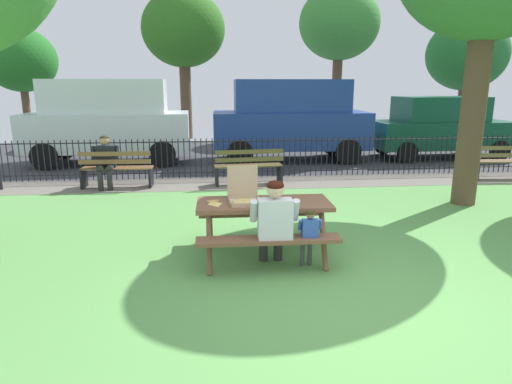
{
  "coord_description": "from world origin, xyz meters",
  "views": [
    {
      "loc": [
        -1.42,
        -4.39,
        2.31
      ],
      "look_at": [
        -0.77,
        2.0,
        0.75
      ],
      "focal_mm": 31.02,
      "sensor_mm": 36.0,
      "label": 1
    }
  ],
  "objects_px": {
    "pizza_box_open": "(244,196)",
    "parked_car_left": "(290,118)",
    "park_bench_left": "(117,170)",
    "far_tree_center": "(339,24)",
    "picnic_table_foreground": "(264,214)",
    "person_on_park_bench": "(105,159)",
    "park_bench_right": "(505,162)",
    "child_at_table": "(309,233)",
    "pizza_slice_on_table": "(215,203)",
    "parked_car_center": "(440,126)",
    "adult_at_table": "(274,221)",
    "parked_car_far_left": "(108,119)",
    "far_tree_midright": "(467,55)",
    "park_bench_center": "(249,167)",
    "far_tree_midleft": "(183,30)",
    "far_tree_left": "(21,60)"
  },
  "relations": [
    {
      "from": "picnic_table_foreground",
      "to": "parked_car_left",
      "type": "xyz_separation_m",
      "value": [
        1.75,
        7.85,
        0.71
      ]
    },
    {
      "from": "far_tree_center",
      "to": "park_bench_left",
      "type": "bearing_deg",
      "value": -129.32
    },
    {
      "from": "picnic_table_foreground",
      "to": "park_bench_right",
      "type": "bearing_deg",
      "value": 34.19
    },
    {
      "from": "park_bench_center",
      "to": "parked_car_center",
      "type": "xyz_separation_m",
      "value": [
        6.45,
        3.35,
        0.59
      ]
    },
    {
      "from": "parked_car_center",
      "to": "far_tree_midright",
      "type": "bearing_deg",
      "value": 55.45
    },
    {
      "from": "park_bench_center",
      "to": "person_on_park_bench",
      "type": "relative_size",
      "value": 1.37
    },
    {
      "from": "picnic_table_foreground",
      "to": "park_bench_right",
      "type": "xyz_separation_m",
      "value": [
        6.61,
        4.49,
        -0.18
      ]
    },
    {
      "from": "pizza_slice_on_table",
      "to": "parked_car_far_left",
      "type": "height_order",
      "value": "parked_car_far_left"
    },
    {
      "from": "parked_car_left",
      "to": "far_tree_midleft",
      "type": "xyz_separation_m",
      "value": [
        -3.49,
        6.14,
        3.21
      ]
    },
    {
      "from": "park_bench_left",
      "to": "person_on_park_bench",
      "type": "height_order",
      "value": "person_on_park_bench"
    },
    {
      "from": "park_bench_left",
      "to": "far_tree_center",
      "type": "distance_m",
      "value": 13.04
    },
    {
      "from": "picnic_table_foreground",
      "to": "pizza_box_open",
      "type": "height_order",
      "value": "pizza_box_open"
    },
    {
      "from": "pizza_box_open",
      "to": "parked_car_left",
      "type": "xyz_separation_m",
      "value": [
        2.01,
        7.83,
        0.45
      ]
    },
    {
      "from": "park_bench_center",
      "to": "parked_car_center",
      "type": "relative_size",
      "value": 0.37
    },
    {
      "from": "picnic_table_foreground",
      "to": "park_bench_center",
      "type": "bearing_deg",
      "value": 87.75
    },
    {
      "from": "parked_car_center",
      "to": "far_tree_midleft",
      "type": "relative_size",
      "value": 0.72
    },
    {
      "from": "pizza_slice_on_table",
      "to": "park_bench_left",
      "type": "distance_m",
      "value": 5.03
    },
    {
      "from": "picnic_table_foreground",
      "to": "parked_car_far_left",
      "type": "distance_m",
      "value": 8.71
    },
    {
      "from": "parked_car_left",
      "to": "far_tree_left",
      "type": "distance_m",
      "value": 12.01
    },
    {
      "from": "park_bench_right",
      "to": "picnic_table_foreground",
      "type": "bearing_deg",
      "value": -145.81
    },
    {
      "from": "far_tree_center",
      "to": "far_tree_left",
      "type": "bearing_deg",
      "value": 180.0
    },
    {
      "from": "pizza_slice_on_table",
      "to": "park_bench_center",
      "type": "relative_size",
      "value": 0.17
    },
    {
      "from": "pizza_box_open",
      "to": "park_bench_right",
      "type": "xyz_separation_m",
      "value": [
        6.87,
        4.47,
        -0.44
      ]
    },
    {
      "from": "adult_at_table",
      "to": "park_bench_left",
      "type": "xyz_separation_m",
      "value": [
        -2.93,
        4.99,
        -0.24
      ]
    },
    {
      "from": "park_bench_right",
      "to": "far_tree_midleft",
      "type": "xyz_separation_m",
      "value": [
        -8.35,
        9.49,
        4.1
      ]
    },
    {
      "from": "child_at_table",
      "to": "parked_car_center",
      "type": "xyz_separation_m",
      "value": [
        6.11,
        8.39,
        0.51
      ]
    },
    {
      "from": "pizza_slice_on_table",
      "to": "parked_car_left",
      "type": "height_order",
      "value": "parked_car_left"
    },
    {
      "from": "parked_car_far_left",
      "to": "parked_car_center",
      "type": "bearing_deg",
      "value": -0.0
    },
    {
      "from": "child_at_table",
      "to": "far_tree_center",
      "type": "xyz_separation_m",
      "value": [
        4.4,
        14.52,
        4.34
      ]
    },
    {
      "from": "pizza_slice_on_table",
      "to": "parked_car_center",
      "type": "bearing_deg",
      "value": 47.2
    },
    {
      "from": "park_bench_right",
      "to": "far_tree_midleft",
      "type": "height_order",
      "value": "far_tree_midleft"
    },
    {
      "from": "adult_at_table",
      "to": "parked_car_center",
      "type": "xyz_separation_m",
      "value": [
        6.55,
        8.35,
        0.35
      ]
    },
    {
      "from": "pizza_box_open",
      "to": "park_bench_left",
      "type": "distance_m",
      "value": 5.19
    },
    {
      "from": "picnic_table_foreground",
      "to": "pizza_box_open",
      "type": "relative_size",
      "value": 3.84
    },
    {
      "from": "far_tree_midright",
      "to": "pizza_slice_on_table",
      "type": "bearing_deg",
      "value": -129.42
    },
    {
      "from": "pizza_slice_on_table",
      "to": "person_on_park_bench",
      "type": "height_order",
      "value": "person_on_park_bench"
    },
    {
      "from": "picnic_table_foreground",
      "to": "park_bench_center",
      "type": "xyz_separation_m",
      "value": [
        0.18,
        4.49,
        -0.18
      ]
    },
    {
      "from": "park_bench_left",
      "to": "park_bench_right",
      "type": "distance_m",
      "value": 9.47
    },
    {
      "from": "pizza_slice_on_table",
      "to": "parked_car_left",
      "type": "relative_size",
      "value": 0.06
    },
    {
      "from": "adult_at_table",
      "to": "parked_car_far_left",
      "type": "bearing_deg",
      "value": 114.38
    },
    {
      "from": "child_at_table",
      "to": "far_tree_midleft",
      "type": "height_order",
      "value": "far_tree_midleft"
    },
    {
      "from": "child_at_table",
      "to": "far_tree_center",
      "type": "relative_size",
      "value": 0.12
    },
    {
      "from": "parked_car_left",
      "to": "far_tree_midright",
      "type": "xyz_separation_m",
      "value": [
        9.1,
        6.14,
        2.31
      ]
    },
    {
      "from": "parked_car_center",
      "to": "child_at_table",
      "type": "bearing_deg",
      "value": -126.08
    },
    {
      "from": "far_tree_left",
      "to": "far_tree_midright",
      "type": "distance_m",
      "value": 19.24
    },
    {
      "from": "pizza_slice_on_table",
      "to": "park_bench_left",
      "type": "height_order",
      "value": "park_bench_left"
    },
    {
      "from": "picnic_table_foreground",
      "to": "person_on_park_bench",
      "type": "relative_size",
      "value": 1.53
    },
    {
      "from": "park_bench_right",
      "to": "person_on_park_bench",
      "type": "bearing_deg",
      "value": 179.89
    },
    {
      "from": "parked_car_left",
      "to": "far_tree_center",
      "type": "bearing_deg",
      "value": 62.74
    },
    {
      "from": "park_bench_right",
      "to": "child_at_table",
      "type": "bearing_deg",
      "value": -140.48
    }
  ]
}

